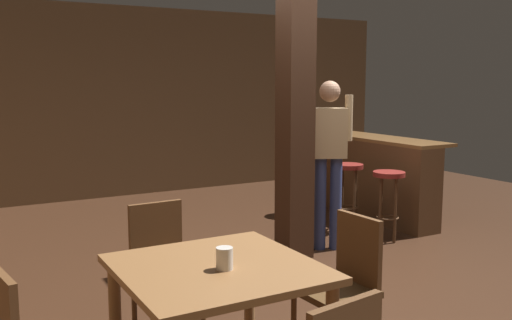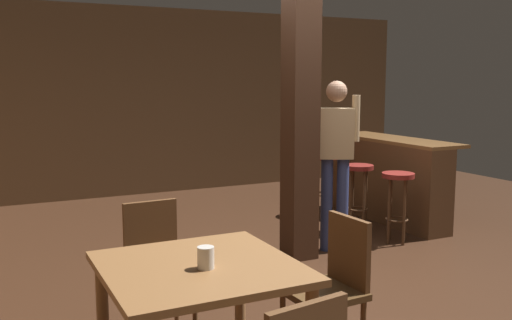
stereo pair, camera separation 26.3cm
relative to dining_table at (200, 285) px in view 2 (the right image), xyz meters
name	(u,v)px [view 2 (the right image)]	position (x,y,z in m)	size (l,w,h in m)	color
ground_plane	(342,278)	(1.78, 1.21, -0.63)	(10.80, 10.80, 0.00)	#382114
wall_back	(177,101)	(1.78, 5.71, 0.77)	(8.00, 0.10, 2.80)	brown
pillar	(300,115)	(1.74, 1.90, 0.77)	(0.28, 0.28, 2.80)	#382114
dining_table	(200,285)	(0.00, 0.00, 0.00)	(1.02, 1.02, 0.75)	brown
chair_east	(333,282)	(0.87, 0.02, -0.13)	(0.44, 0.44, 0.89)	#4C3319
chair_north	(157,261)	(0.02, 0.88, -0.13)	(0.44, 0.44, 0.89)	#4C3319
napkin_cup	(206,258)	(0.01, -0.08, 0.17)	(0.09, 0.09, 0.12)	beige
standing_person	(335,153)	(2.18, 1.94, 0.37)	(0.45, 0.33, 1.72)	tan
bar_counter	(387,179)	(3.49, 2.74, -0.11)	(0.56, 1.91, 1.02)	brown
bar_stool_near	(398,191)	(2.93, 1.87, -0.07)	(0.34, 0.34, 0.76)	maroon
bar_stool_mid	(358,182)	(2.84, 2.45, -0.06)	(0.33, 0.33, 0.77)	maroon
bar_stool_far	(323,169)	(2.95, 3.34, -0.04)	(0.37, 0.37, 0.78)	maroon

